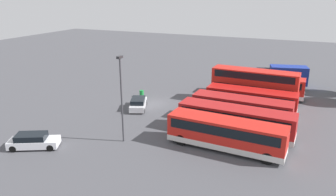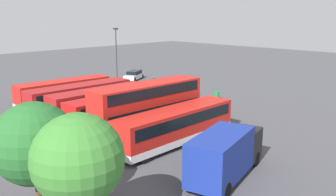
{
  "view_description": "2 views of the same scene",
  "coord_description": "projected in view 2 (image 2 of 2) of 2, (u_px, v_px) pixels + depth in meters",
  "views": [
    {
      "loc": [
        36.57,
        18.09,
        14.17
      ],
      "look_at": [
        1.85,
        2.74,
        1.69
      ],
      "focal_mm": 34.64,
      "sensor_mm": 36.0,
      "label": 1
    },
    {
      "loc": [
        -28.44,
        32.98,
        10.52
      ],
      "look_at": [
        -1.54,
        5.4,
        1.51
      ],
      "focal_mm": 38.9,
      "sensor_mm": 36.0,
      "label": 2
    }
  ],
  "objects": [
    {
      "name": "bus_single_deck_sixth",
      "position": [
        64.0,
        92.0,
        42.29
      ],
      "size": [
        3.15,
        11.14,
        2.95
      ],
      "color": "red",
      "rests_on": "ground"
    },
    {
      "name": "box_truck_blue",
      "position": [
        226.0,
        153.0,
        23.48
      ],
      "size": [
        4.18,
        7.88,
        3.2
      ],
      "color": "navy",
      "rests_on": "ground"
    },
    {
      "name": "lamp_post_tall",
      "position": [
        116.0,
        54.0,
        49.91
      ],
      "size": [
        0.7,
        0.3,
        8.59
      ],
      "color": "#38383D",
      "rests_on": "ground"
    },
    {
      "name": "bus_single_deck_third",
      "position": [
        119.0,
        109.0,
        34.71
      ],
      "size": [
        2.8,
        10.77,
        2.95
      ],
      "color": "#B71411",
      "rests_on": "ground"
    },
    {
      "name": "bus_double_decker_second",
      "position": [
        148.0,
        107.0,
        32.22
      ],
      "size": [
        3.05,
        11.1,
        4.55
      ],
      "color": "red",
      "rests_on": "ground"
    },
    {
      "name": "bus_single_deck_fifth",
      "position": [
        80.0,
        97.0,
        39.76
      ],
      "size": [
        3.03,
        11.95,
        2.95
      ],
      "color": "#A51919",
      "rests_on": "ground"
    },
    {
      "name": "tree_midleft",
      "position": [
        78.0,
        160.0,
        15.79
      ],
      "size": [
        4.11,
        4.11,
        6.38
      ],
      "color": "#4C3823",
      "rests_on": "ground"
    },
    {
      "name": "car_hatchback_silver",
      "position": [
        180.0,
        91.0,
        47.09
      ],
      "size": [
        4.75,
        3.34,
        1.43
      ],
      "color": "silver",
      "rests_on": "ground"
    },
    {
      "name": "tree_leftmost",
      "position": [
        35.0,
        144.0,
        18.91
      ],
      "size": [
        4.42,
        4.42,
        6.11
      ],
      "color": "#4C3823",
      "rests_on": "ground"
    },
    {
      "name": "ground_plane",
      "position": [
        190.0,
        101.0,
        44.72
      ],
      "size": [
        140.0,
        140.0,
        0.0
      ],
      "primitive_type": "plane",
      "color": "#47474C"
    },
    {
      "name": "waste_bin_yellow",
      "position": [
        217.0,
        96.0,
        45.42
      ],
      "size": [
        0.6,
        0.6,
        0.95
      ],
      "primitive_type": "cylinder",
      "color": "#197F33",
      "rests_on": "ground"
    },
    {
      "name": "bus_single_deck_near_end",
      "position": [
        176.0,
        125.0,
        29.69
      ],
      "size": [
        2.61,
        11.86,
        2.95
      ],
      "color": "red",
      "rests_on": "ground"
    },
    {
      "name": "bus_single_deck_fourth",
      "position": [
        100.0,
        102.0,
        37.47
      ],
      "size": [
        2.94,
        11.09,
        2.95
      ],
      "color": "#A51919",
      "rests_on": "ground"
    },
    {
      "name": "car_small_green",
      "position": [
        134.0,
        75.0,
        59.01
      ],
      "size": [
        3.71,
        4.91,
        1.43
      ],
      "color": "silver",
      "rests_on": "ground"
    }
  ]
}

